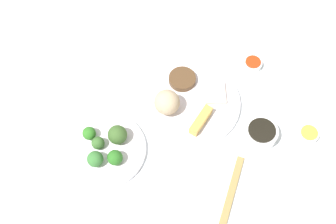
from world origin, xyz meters
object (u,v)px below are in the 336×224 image
at_px(broccoli_plate, 105,150).
at_px(sauce_ramekin_sweet_and_sour, 252,64).
at_px(sauce_ramekin_hot_mustard, 308,134).
at_px(main_plate, 191,103).
at_px(soy_sauce_bowl, 260,134).
at_px(chopsticks_pair, 232,190).

xyz_separation_m(broccoli_plate, sauce_ramekin_sweet_and_sour, (0.39, -0.37, 0.00)).
distance_m(sauce_ramekin_hot_mustard, sauce_ramekin_sweet_and_sour, 0.28).
xyz_separation_m(main_plate, soy_sauce_bowl, (-0.06, -0.22, 0.01)).
distance_m(broccoli_plate, sauce_ramekin_sweet_and_sour, 0.54).
distance_m(main_plate, sauce_ramekin_hot_mustard, 0.35).
xyz_separation_m(main_plate, chopsticks_pair, (-0.24, -0.16, -0.00)).
bearing_deg(soy_sauce_bowl, main_plate, 73.55).
relative_size(main_plate, soy_sauce_bowl, 3.10).
height_order(soy_sauce_bowl, sauce_ramekin_sweet_and_sour, soy_sauce_bowl).
bearing_deg(main_plate, chopsticks_pair, -145.85).
bearing_deg(main_plate, broccoli_plate, 135.09).
distance_m(main_plate, soy_sauce_bowl, 0.23).
xyz_separation_m(sauce_ramekin_sweet_and_sour, chopsticks_pair, (-0.42, -0.00, -0.01)).
bearing_deg(soy_sauce_bowl, broccoli_plate, 108.81).
relative_size(sauce_ramekin_hot_mustard, chopsticks_pair, 0.29).
bearing_deg(broccoli_plate, sauce_ramekin_sweet_and_sour, -43.45).
height_order(broccoli_plate, chopsticks_pair, broccoli_plate).
xyz_separation_m(broccoli_plate, sauce_ramekin_hot_mustard, (0.18, -0.56, 0.00)).
bearing_deg(sauce_ramekin_hot_mustard, soy_sauce_bowl, 104.47).
xyz_separation_m(broccoli_plate, chopsticks_pair, (-0.03, -0.37, -0.00)).
relative_size(soy_sauce_bowl, sauce_ramekin_sweet_and_sour, 1.62).
xyz_separation_m(main_plate, sauce_ramekin_hot_mustard, (-0.03, -0.35, 0.00)).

